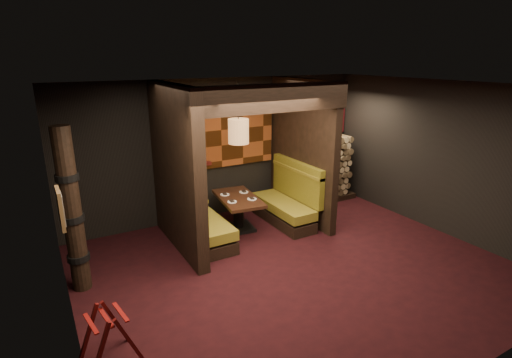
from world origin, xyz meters
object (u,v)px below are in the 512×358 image
object	(u,v)px
pendant_lamp	(238,131)
totem_column	(72,213)
booth_bench_left	(200,221)
booth_bench_right	(287,203)
firewood_stack	(319,169)
dining_table	(238,208)
luggage_rack	(108,334)

from	to	relation	value
pendant_lamp	totem_column	distance (m)	3.11
booth_bench_left	booth_bench_right	xyz separation A→B (m)	(1.89, 0.00, 0.00)
pendant_lamp	firewood_stack	world-z (taller)	pendant_lamp
dining_table	luggage_rack	size ratio (longest dim) A/B	1.96
pendant_lamp	firewood_stack	xyz separation A→B (m)	(2.39, 0.60, -1.20)
totem_column	luggage_rack	bearing A→B (deg)	-87.36
booth_bench_right	dining_table	world-z (taller)	booth_bench_right
booth_bench_right	pendant_lamp	bearing A→B (deg)	174.42
booth_bench_right	dining_table	size ratio (longest dim) A/B	1.19
dining_table	firewood_stack	bearing A→B (deg)	12.90
booth_bench_left	booth_bench_right	world-z (taller)	same
booth_bench_right	pendant_lamp	distance (m)	1.87
booth_bench_right	dining_table	bearing A→B (deg)	171.70
dining_table	luggage_rack	world-z (taller)	dining_table
booth_bench_left	firewood_stack	size ratio (longest dim) A/B	0.92
booth_bench_left	booth_bench_right	distance (m)	1.89
luggage_rack	firewood_stack	bearing A→B (deg)	29.58
booth_bench_left	pendant_lamp	world-z (taller)	pendant_lamp
pendant_lamp	booth_bench_right	bearing A→B (deg)	-5.58
dining_table	totem_column	world-z (taller)	totem_column
totem_column	booth_bench_right	bearing A→B (deg)	7.86
booth_bench_right	luggage_rack	xyz separation A→B (m)	(-3.90, -2.28, -0.06)
booth_bench_right	totem_column	xyz separation A→B (m)	(-3.98, -0.55, 0.79)
pendant_lamp	totem_column	bearing A→B (deg)	-167.51
dining_table	luggage_rack	bearing A→B (deg)	-139.62
booth_bench_left	luggage_rack	xyz separation A→B (m)	(-2.01, -2.28, -0.06)
booth_bench_left	pendant_lamp	bearing A→B (deg)	6.80
booth_bench_left	dining_table	xyz separation A→B (m)	(0.85, 0.15, 0.04)
luggage_rack	firewood_stack	distance (m)	6.06
pendant_lamp	luggage_rack	distance (m)	4.06
dining_table	booth_bench_right	bearing A→B (deg)	-8.30
firewood_stack	totem_column	bearing A→B (deg)	-166.81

